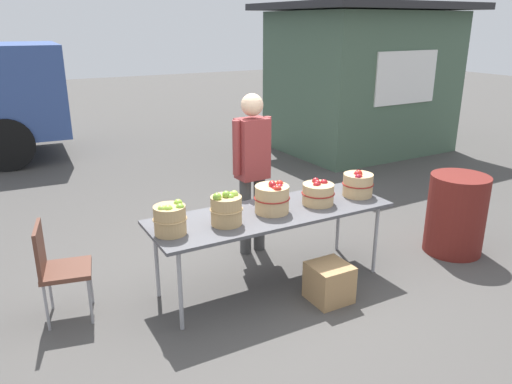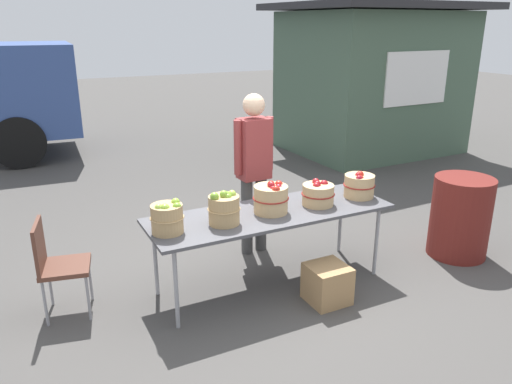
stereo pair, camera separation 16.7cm
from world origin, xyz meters
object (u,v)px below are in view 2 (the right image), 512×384
(apple_basket_red_0, at_px, (271,198))
(produce_crate, at_px, (327,284))
(trash_barrel, at_px, (460,217))
(market_table, at_px, (271,216))
(apple_basket_green_0, at_px, (167,218))
(apple_basket_green_1, at_px, (224,209))
(vendor_adult, at_px, (254,162))
(apple_basket_red_1, at_px, (318,194))
(apple_basket_red_2, at_px, (359,185))
(folding_chair, at_px, (55,261))

(apple_basket_red_0, xyz_separation_m, produce_crate, (0.32, -0.49, -0.71))
(trash_barrel, bearing_deg, market_table, 170.84)
(market_table, relative_size, apple_basket_red_0, 6.90)
(apple_basket_green_0, bearing_deg, apple_basket_green_1, -4.11)
(apple_basket_red_0, relative_size, trash_barrel, 0.38)
(vendor_adult, height_order, produce_crate, vendor_adult)
(apple_basket_green_1, bearing_deg, apple_basket_red_1, 1.89)
(apple_basket_red_2, height_order, folding_chair, apple_basket_red_2)
(apple_basket_red_0, bearing_deg, apple_basket_red_2, -0.99)
(apple_basket_red_2, bearing_deg, vendor_adult, 135.91)
(apple_basket_red_2, bearing_deg, market_table, 178.04)
(produce_crate, bearing_deg, apple_basket_green_0, 159.97)
(apple_basket_green_0, bearing_deg, apple_basket_red_2, 0.10)
(apple_basket_red_1, distance_m, folding_chair, 2.41)
(apple_basket_green_0, distance_m, apple_basket_red_2, 1.97)
(apple_basket_red_2, relative_size, produce_crate, 0.90)
(market_table, bearing_deg, trash_barrel, -9.16)
(apple_basket_red_1, bearing_deg, apple_basket_red_2, 0.75)
(apple_basket_green_1, bearing_deg, produce_crate, -28.52)
(apple_basket_green_0, relative_size, apple_basket_red_0, 0.85)
(apple_basket_red_0, height_order, apple_basket_red_2, apple_basket_red_0)
(produce_crate, bearing_deg, apple_basket_red_1, 68.85)
(apple_basket_green_0, bearing_deg, folding_chair, 155.57)
(apple_basket_green_1, distance_m, trash_barrel, 2.68)
(apple_basket_red_1, bearing_deg, folding_chair, 170.38)
(apple_basket_green_0, distance_m, apple_basket_green_1, 0.50)
(folding_chair, bearing_deg, apple_basket_green_1, -95.62)
(apple_basket_red_1, height_order, apple_basket_red_2, apple_basket_red_2)
(market_table, bearing_deg, apple_basket_red_0, -108.67)
(apple_basket_green_1, height_order, produce_crate, apple_basket_green_1)
(apple_basket_green_1, relative_size, apple_basket_red_1, 0.96)
(trash_barrel, bearing_deg, apple_basket_red_2, 164.87)
(apple_basket_red_1, distance_m, apple_basket_red_2, 0.49)
(trash_barrel, bearing_deg, apple_basket_green_1, 174.13)
(market_table, bearing_deg, apple_basket_red_2, -1.96)
(apple_basket_green_1, distance_m, folding_chair, 1.48)
(apple_basket_red_0, relative_size, vendor_adult, 0.19)
(trash_barrel, distance_m, produce_crate, 1.84)
(apple_basket_red_0, height_order, apple_basket_red_1, apple_basket_red_0)
(market_table, relative_size, apple_basket_green_0, 8.08)
(market_table, height_order, apple_basket_red_1, apple_basket_red_1)
(folding_chair, bearing_deg, apple_basket_red_0, -89.50)
(market_table, bearing_deg, apple_basket_green_0, -177.85)
(vendor_adult, height_order, trash_barrel, vendor_adult)
(folding_chair, relative_size, trash_barrel, 0.99)
(apple_basket_green_1, bearing_deg, trash_barrel, -5.87)
(apple_basket_red_1, height_order, folding_chair, apple_basket_red_1)
(vendor_adult, distance_m, trash_barrel, 2.29)
(market_table, distance_m, vendor_adult, 0.82)
(market_table, xyz_separation_m, apple_basket_red_1, (0.49, -0.04, 0.15))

